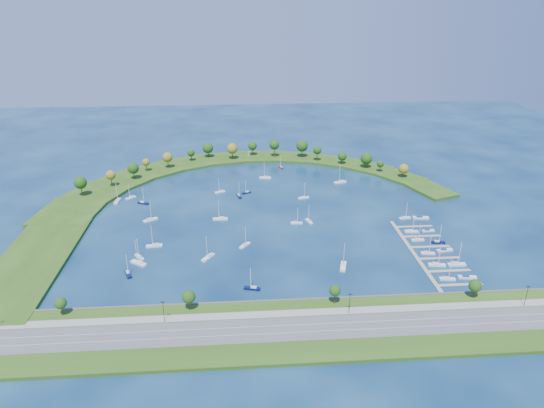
{
  "coord_description": "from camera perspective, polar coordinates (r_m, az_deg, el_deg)",
  "views": [
    {
      "loc": [
        -16.99,
        -292.23,
        130.16
      ],
      "look_at": [
        5.0,
        5.0,
        4.0
      ],
      "focal_mm": 32.52,
      "sensor_mm": 36.0,
      "label": 1
    }
  ],
  "objects": [
    {
      "name": "moored_boat_1",
      "position": [
        381.1,
        -0.77,
        3.12
      ],
      "size": [
        9.11,
        3.59,
        13.04
      ],
      "rotation": [
        0.0,
        0.0,
        3.01
      ],
      "color": "white",
      "rests_on": "ground"
    },
    {
      "name": "docked_boat_10",
      "position": [
        322.9,
        15.13,
        -1.51
      ],
      "size": [
        7.65,
        3.18,
        10.9
      ],
      "rotation": [
        0.0,
        0.0,
        0.15
      ],
      "color": "white",
      "rests_on": "ground"
    },
    {
      "name": "moored_boat_4",
      "position": [
        268.12,
        -7.39,
        -6.08
      ],
      "size": [
        7.22,
        9.04,
        13.47
      ],
      "rotation": [
        0.0,
        0.0,
        4.12
      ],
      "color": "white",
      "rests_on": "ground"
    },
    {
      "name": "moored_boat_11",
      "position": [
        356.65,
        -16.04,
        0.75
      ],
      "size": [
        7.09,
        6.8,
        11.29
      ],
      "rotation": [
        0.0,
        0.0,
        3.89
      ],
      "color": "white",
      "rests_on": "ground"
    },
    {
      "name": "dock_system",
      "position": [
        284.22,
        17.47,
        -5.39
      ],
      "size": [
        24.28,
        82.0,
        1.6
      ],
      "color": "gray",
      "rests_on": "ground"
    },
    {
      "name": "moored_boat_5",
      "position": [
        405.03,
        1.03,
        4.32
      ],
      "size": [
        4.45,
        6.77,
        9.7
      ],
      "rotation": [
        0.0,
        0.0,
        2.0
      ],
      "color": "maroon",
      "rests_on": "ground"
    },
    {
      "name": "moored_boat_10",
      "position": [
        261.56,
        -16.32,
        -7.7
      ],
      "size": [
        5.08,
        8.41,
        11.96
      ],
      "rotation": [
        0.0,
        0.0,
        5.08
      ],
      "color": "#090E3A",
      "rests_on": "ground"
    },
    {
      "name": "moored_boat_16",
      "position": [
        285.43,
        -13.46,
        -4.66
      ],
      "size": [
        9.27,
        3.44,
        13.32
      ],
      "rotation": [
        0.0,
        0.0,
        3.24
      ],
      "color": "white",
      "rests_on": "ground"
    },
    {
      "name": "breakwater_trees",
      "position": [
        400.23,
        -2.79,
        5.53
      ],
      "size": [
        242.7,
        94.29,
        14.89
      ],
      "color": "#382314",
      "rests_on": "breakwater"
    },
    {
      "name": "moored_boat_3",
      "position": [
        343.43,
        3.67,
        0.78
      ],
      "size": [
        8.08,
        4.37,
        11.44
      ],
      "rotation": [
        0.0,
        0.0,
        6.58
      ],
      "color": "white",
      "rests_on": "ground"
    },
    {
      "name": "moored_boat_0",
      "position": [
        374.99,
        7.91,
        2.57
      ],
      "size": [
        10.13,
        5.38,
        14.34
      ],
      "rotation": [
        0.0,
        0.0,
        3.43
      ],
      "color": "white",
      "rests_on": "ground"
    },
    {
      "name": "docked_boat_0",
      "position": [
        262.17,
        19.63,
        -8.09
      ],
      "size": [
        7.96,
        3.33,
        11.35
      ],
      "rotation": [
        0.0,
        0.0,
        -0.16
      ],
      "color": "white",
      "rests_on": "ground"
    },
    {
      "name": "docked_boat_4",
      "position": [
        283.34,
        17.59,
        -5.38
      ],
      "size": [
        7.71,
        3.29,
        10.98
      ],
      "rotation": [
        0.0,
        0.0,
        -0.16
      ],
      "color": "white",
      "rests_on": "ground"
    },
    {
      "name": "breakwater",
      "position": [
        365.77,
        -8.56,
        2.0
      ],
      "size": [
        286.74,
        247.64,
        2.0
      ],
      "color": "#2B4813",
      "rests_on": "ground"
    },
    {
      "name": "moored_boat_19",
      "position": [
        260.27,
        8.25,
        -7.08
      ],
      "size": [
        5.33,
        10.21,
        14.46
      ],
      "rotation": [
        0.0,
        0.0,
        4.44
      ],
      "color": "white",
      "rests_on": "ground"
    },
    {
      "name": "docked_boat_7",
      "position": [
        297.15,
        18.66,
        -4.15
      ],
      "size": [
        7.99,
        3.2,
        11.42
      ],
      "rotation": [
        0.0,
        0.0,
        -0.13
      ],
      "color": "#090E3A",
      "rests_on": "ground"
    },
    {
      "name": "ground",
      "position": [
        320.36,
        -0.83,
        -1.03
      ],
      "size": [
        700.0,
        700.0,
        0.0
      ],
      "primitive_type": "plane",
      "color": "#071E3E",
      "rests_on": "ground"
    },
    {
      "name": "south_shoreline",
      "position": [
        213.66,
        1.24,
        -14.26
      ],
      "size": [
        420.0,
        43.1,
        11.6
      ],
      "color": "#2B4813",
      "rests_on": "ground"
    },
    {
      "name": "harbor_tower",
      "position": [
        428.54,
        -2.69,
        5.81
      ],
      "size": [
        2.6,
        2.6,
        4.07
      ],
      "color": "gray",
      "rests_on": "breakwater"
    },
    {
      "name": "moored_boat_15",
      "position": [
        353.24,
        -17.45,
        0.38
      ],
      "size": [
        3.45,
        9.4,
        13.51
      ],
      "rotation": [
        0.0,
        0.0,
        1.47
      ],
      "color": "white",
      "rests_on": "ground"
    },
    {
      "name": "moored_boat_14",
      "position": [
        269.61,
        -15.18,
        -6.57
      ],
      "size": [
        9.42,
        7.94,
        14.26
      ],
      "rotation": [
        0.0,
        0.0,
        2.51
      ],
      "color": "white",
      "rests_on": "ground"
    },
    {
      "name": "docked_boat_2",
      "position": [
        272.89,
        18.54,
        -6.64
      ],
      "size": [
        9.15,
        3.82,
        13.05
      ],
      "rotation": [
        0.0,
        0.0,
        -0.15
      ],
      "color": "white",
      "rests_on": "ground"
    },
    {
      "name": "moored_boat_21",
      "position": [
        311.93,
        -5.99,
        -1.66
      ],
      "size": [
        9.34,
        2.87,
        13.63
      ],
      "rotation": [
        0.0,
        0.0,
        3.11
      ],
      "color": "white",
      "rests_on": "ground"
    },
    {
      "name": "docked_boat_8",
      "position": [
        305.67,
        15.83,
        -3.01
      ],
      "size": [
        8.29,
        3.32,
        11.84
      ],
      "rotation": [
        0.0,
        0.0,
        -0.14
      ],
      "color": "white",
      "rests_on": "ground"
    },
    {
      "name": "moored_boat_7",
      "position": [
        345.17,
        -14.68,
        0.16
      ],
      "size": [
        8.3,
        5.47,
        11.9
      ],
      "rotation": [
        0.0,
        0.0,
        5.85
      ],
      "color": "#090E3A",
      "rests_on": "ground"
    },
    {
      "name": "docked_boat_6",
      "position": [
        296.54,
        16.51,
        -3.93
      ],
      "size": [
        7.44,
        2.16,
        10.9
      ],
      "rotation": [
        0.0,
        0.0,
        0.01
      ],
      "color": "white",
      "rests_on": "ground"
    },
    {
      "name": "moored_boat_17",
      "position": [
        352.39,
        -2.97,
        1.38
      ],
      "size": [
        6.79,
        4.76,
        9.82
      ],
      "rotation": [
        0.0,
        0.0,
        3.62
      ],
      "color": "#090E3A",
      "rests_on": "ground"
    },
    {
      "name": "docked_boat_5",
      "position": [
        289.38,
        19.34,
        -5.05
      ],
      "size": [
        9.23,
        3.81,
        1.83
      ],
      "rotation": [
        0.0,
        0.0,
        0.15
      ],
      "color": "white",
      "rests_on": "ground"
    },
    {
      "name": "moored_boat_13",
      "position": [
        305.4,
        2.85,
        -2.13
      ],
      "size": [
        7.38,
        2.44,
        10.7
      ],
      "rotation": [
        0.0,
        0.0,
        -0.06
      ],
      "color": "white",
      "rests_on": "ground"
    },
    {
      "name": "moored_boat_8",
      "position": [
        355.05,
        -6.04,
        1.46
      ],
      "size": [
        7.84,
        5.3,
        11.28
      ],
      "rotation": [
        0.0,
        0.0,
        3.6
      ],
      "color": "white",
      "rests_on": "ground"
    },
    {
      "name": "moored_boat_20",
      "position": [
        240.06,
        -2.3,
        -9.66
      ],
      "size": [
        8.23,
        4.18,
        11.66
      ],
      "rotation": [
        0.0,
        0.0,
        2.88
      ],
      "color": "#090E3A",
      "rests_on": "ground"
    },
    {
      "name": "moored_boat_18",
      "position": [
        275.78,
        -15.11,
        -5.89
      ],
      "size": [
        6.07,
        7.47,
        11.18
      ],
      "rotation": [
        0.0,
        0.0,
        2.18
      ],
      "color": "white",
      "rests_on": "ground"
    },
    {
      "name": "docked_boat_3",
      "position": [
        276.7,
        20.59,
        -6.51
      ],
      "size": [
        9.39,
        2.92,
        13.68
      ],
      "rotation": [
        0.0,
        0.0,
        -0.03
      ],
      "color": "white",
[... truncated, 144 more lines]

